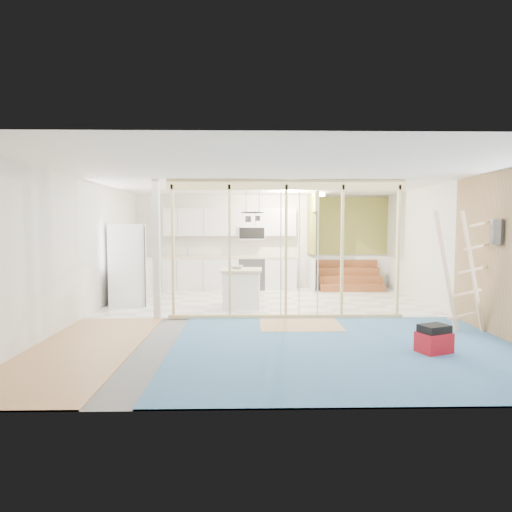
{
  "coord_description": "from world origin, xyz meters",
  "views": [
    {
      "loc": [
        -0.42,
        -7.93,
        1.74
      ],
      "look_at": [
        -0.25,
        0.6,
        1.14
      ],
      "focal_mm": 30.0,
      "sensor_mm": 36.0,
      "label": 1
    }
  ],
  "objects_px": {
    "fridge": "(128,265)",
    "ladder": "(463,271)",
    "island": "(242,288)",
    "toolbox": "(434,340)"
  },
  "relations": [
    {
      "from": "fridge",
      "to": "ladder",
      "type": "xyz_separation_m",
      "value": [
        6.12,
        -2.56,
        0.12
      ]
    },
    {
      "from": "island",
      "to": "toolbox",
      "type": "distance_m",
      "value": 4.3
    },
    {
      "from": "fridge",
      "to": "toolbox",
      "type": "distance_m",
      "value": 6.39
    },
    {
      "from": "fridge",
      "to": "island",
      "type": "relative_size",
      "value": 2.01
    },
    {
      "from": "fridge",
      "to": "ladder",
      "type": "distance_m",
      "value": 6.63
    },
    {
      "from": "toolbox",
      "to": "ladder",
      "type": "bearing_deg",
      "value": 28.68
    },
    {
      "from": "toolbox",
      "to": "ladder",
      "type": "xyz_separation_m",
      "value": [
        0.96,
        1.15,
        0.82
      ]
    },
    {
      "from": "ladder",
      "to": "fridge",
      "type": "bearing_deg",
      "value": 153.86
    },
    {
      "from": "toolbox",
      "to": "ladder",
      "type": "relative_size",
      "value": 0.26
    },
    {
      "from": "island",
      "to": "ladder",
      "type": "xyz_separation_m",
      "value": [
        3.62,
        -2.22,
        0.6
      ]
    }
  ]
}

